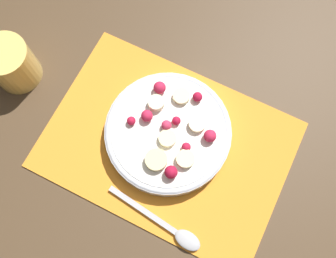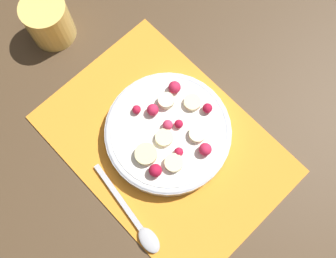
% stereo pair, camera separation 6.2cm
% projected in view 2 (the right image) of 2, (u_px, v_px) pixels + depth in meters
% --- Properties ---
extents(ground_plane, '(3.00, 3.00, 0.00)m').
position_uv_depth(ground_plane, '(164.00, 144.00, 0.65)').
color(ground_plane, '#4C3823').
extents(placemat, '(0.41, 0.29, 0.01)m').
position_uv_depth(placemat, '(164.00, 144.00, 0.65)').
color(placemat, orange).
rests_on(placemat, ground_plane).
extents(fruit_bowl, '(0.21, 0.21, 0.05)m').
position_uv_depth(fruit_bowl, '(168.00, 132.00, 0.64)').
color(fruit_bowl, silver).
rests_on(fruit_bowl, placemat).
extents(spoon, '(0.18, 0.04, 0.01)m').
position_uv_depth(spoon, '(139.00, 226.00, 0.61)').
color(spoon, '#B2B2B7').
rests_on(spoon, placemat).
extents(drinking_glass, '(0.08, 0.08, 0.08)m').
position_uv_depth(drinking_glass, '(48.00, 22.00, 0.68)').
color(drinking_glass, '#F4CC66').
rests_on(drinking_glass, ground_plane).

